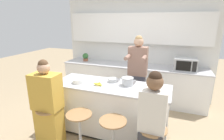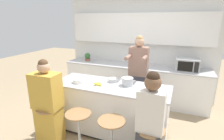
{
  "view_description": "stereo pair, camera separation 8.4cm",
  "coord_description": "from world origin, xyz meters",
  "px_view_note": "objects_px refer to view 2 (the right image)",
  "views": [
    {
      "loc": [
        1.01,
        -2.67,
        2.03
      ],
      "look_at": [
        0.0,
        0.07,
        1.19
      ],
      "focal_mm": 28.0,
      "sensor_mm": 36.0,
      "label": 1
    },
    {
      "loc": [
        1.09,
        -2.64,
        2.03
      ],
      "look_at": [
        0.0,
        0.07,
        1.19
      ],
      "focal_mm": 28.0,
      "sensor_mm": 36.0,
      "label": 2
    }
  ],
  "objects_px": {
    "microwave": "(187,65)",
    "person_cooking": "(138,79)",
    "bar_stool_center_left": "(79,129)",
    "person_wrapped_blanket": "(48,105)",
    "fruit_bowl": "(113,80)",
    "potted_plant": "(88,57)",
    "cooking_pot": "(127,82)",
    "bar_stool_leftmost": "(50,123)",
    "banana_bunch": "(98,84)",
    "kitchen_island": "(110,109)",
    "coffee_cup_near": "(152,93)",
    "person_seated_near": "(150,129)",
    "bar_stool_center_right": "(111,137)"
  },
  "relations": [
    {
      "from": "bar_stool_center_left",
      "to": "cooking_pot",
      "type": "xyz_separation_m",
      "value": [
        0.55,
        0.72,
        0.63
      ]
    },
    {
      "from": "banana_bunch",
      "to": "microwave",
      "type": "xyz_separation_m",
      "value": [
        1.43,
        1.61,
        0.1
      ]
    },
    {
      "from": "bar_stool_center_left",
      "to": "potted_plant",
      "type": "xyz_separation_m",
      "value": [
        -1.06,
        2.19,
        0.66
      ]
    },
    {
      "from": "person_seated_near",
      "to": "microwave",
      "type": "relative_size",
      "value": 2.96
    },
    {
      "from": "bar_stool_center_right",
      "to": "microwave",
      "type": "relative_size",
      "value": 1.35
    },
    {
      "from": "bar_stool_center_left",
      "to": "bar_stool_center_right",
      "type": "xyz_separation_m",
      "value": [
        0.55,
        0.01,
        0.0
      ]
    },
    {
      "from": "cooking_pot",
      "to": "potted_plant",
      "type": "relative_size",
      "value": 1.34
    },
    {
      "from": "bar_stool_leftmost",
      "to": "bar_stool_center_left",
      "type": "height_order",
      "value": "same"
    },
    {
      "from": "person_seated_near",
      "to": "cooking_pot",
      "type": "relative_size",
      "value": 4.96
    },
    {
      "from": "cooking_pot",
      "to": "potted_plant",
      "type": "distance_m",
      "value": 2.19
    },
    {
      "from": "bar_stool_center_left",
      "to": "potted_plant",
      "type": "relative_size",
      "value": 3.02
    },
    {
      "from": "bar_stool_center_left",
      "to": "person_cooking",
      "type": "height_order",
      "value": "person_cooking"
    },
    {
      "from": "bar_stool_center_right",
      "to": "person_cooking",
      "type": "height_order",
      "value": "person_cooking"
    },
    {
      "from": "person_seated_near",
      "to": "fruit_bowl",
      "type": "relative_size",
      "value": 8.32
    },
    {
      "from": "bar_stool_center_right",
      "to": "fruit_bowl",
      "type": "distance_m",
      "value": 1.02
    },
    {
      "from": "bar_stool_center_right",
      "to": "cooking_pot",
      "type": "relative_size",
      "value": 2.26
    },
    {
      "from": "bar_stool_center_left",
      "to": "person_wrapped_blanket",
      "type": "bearing_deg",
      "value": -178.24
    },
    {
      "from": "kitchen_island",
      "to": "bar_stool_leftmost",
      "type": "distance_m",
      "value": 1.05
    },
    {
      "from": "potted_plant",
      "to": "banana_bunch",
      "type": "bearing_deg",
      "value": -55.29
    },
    {
      "from": "bar_stool_center_left",
      "to": "banana_bunch",
      "type": "distance_m",
      "value": 0.8
    },
    {
      "from": "person_wrapped_blanket",
      "to": "fruit_bowl",
      "type": "distance_m",
      "value": 1.18
    },
    {
      "from": "bar_stool_center_left",
      "to": "microwave",
      "type": "xyz_separation_m",
      "value": [
        1.52,
        2.14,
        0.69
      ]
    },
    {
      "from": "potted_plant",
      "to": "bar_stool_center_right",
      "type": "bearing_deg",
      "value": -53.53
    },
    {
      "from": "bar_stool_center_left",
      "to": "potted_plant",
      "type": "height_order",
      "value": "potted_plant"
    },
    {
      "from": "kitchen_island",
      "to": "microwave",
      "type": "distance_m",
      "value": 2.04
    },
    {
      "from": "person_seated_near",
      "to": "microwave",
      "type": "xyz_separation_m",
      "value": [
        0.43,
        2.16,
        0.38
      ]
    },
    {
      "from": "potted_plant",
      "to": "bar_stool_center_left",
      "type": "bearing_deg",
      "value": -64.07
    },
    {
      "from": "fruit_bowl",
      "to": "potted_plant",
      "type": "height_order",
      "value": "potted_plant"
    },
    {
      "from": "banana_bunch",
      "to": "microwave",
      "type": "relative_size",
      "value": 0.37
    },
    {
      "from": "bar_stool_leftmost",
      "to": "fruit_bowl",
      "type": "relative_size",
      "value": 3.79
    },
    {
      "from": "fruit_bowl",
      "to": "microwave",
      "type": "distance_m",
      "value": 1.85
    },
    {
      "from": "coffee_cup_near",
      "to": "microwave",
      "type": "relative_size",
      "value": 0.23
    },
    {
      "from": "kitchen_island",
      "to": "bar_stool_center_left",
      "type": "bearing_deg",
      "value": -113.3
    },
    {
      "from": "kitchen_island",
      "to": "bar_stool_center_right",
      "type": "distance_m",
      "value": 0.69
    },
    {
      "from": "potted_plant",
      "to": "person_cooking",
      "type": "bearing_deg",
      "value": -27.24
    },
    {
      "from": "person_cooking",
      "to": "fruit_bowl",
      "type": "bearing_deg",
      "value": -123.73
    },
    {
      "from": "person_cooking",
      "to": "potted_plant",
      "type": "bearing_deg",
      "value": 150.81
    },
    {
      "from": "coffee_cup_near",
      "to": "person_cooking",
      "type": "bearing_deg",
      "value": 115.22
    },
    {
      "from": "kitchen_island",
      "to": "person_cooking",
      "type": "distance_m",
      "value": 0.87
    },
    {
      "from": "bar_stool_center_left",
      "to": "bar_stool_center_right",
      "type": "height_order",
      "value": "same"
    },
    {
      "from": "microwave",
      "to": "person_cooking",
      "type": "bearing_deg",
      "value": -138.83
    },
    {
      "from": "bar_stool_center_right",
      "to": "bar_stool_center_left",
      "type": "bearing_deg",
      "value": -178.92
    },
    {
      "from": "kitchen_island",
      "to": "bar_stool_center_left",
      "type": "relative_size",
      "value": 3.09
    },
    {
      "from": "bar_stool_leftmost",
      "to": "potted_plant",
      "type": "bearing_deg",
      "value": 103.18
    },
    {
      "from": "bar_stool_center_right",
      "to": "fruit_bowl",
      "type": "xyz_separation_m",
      "value": [
        -0.29,
        0.78,
        0.59
      ]
    },
    {
      "from": "bar_stool_center_right",
      "to": "coffee_cup_near",
      "type": "height_order",
      "value": "coffee_cup_near"
    },
    {
      "from": "person_seated_near",
      "to": "cooking_pot",
      "type": "distance_m",
      "value": 0.96
    },
    {
      "from": "banana_bunch",
      "to": "bar_stool_leftmost",
      "type": "bearing_deg",
      "value": -138.43
    },
    {
      "from": "kitchen_island",
      "to": "coffee_cup_near",
      "type": "distance_m",
      "value": 0.93
    },
    {
      "from": "bar_stool_center_right",
      "to": "cooking_pot",
      "type": "bearing_deg",
      "value": 89.29
    }
  ]
}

